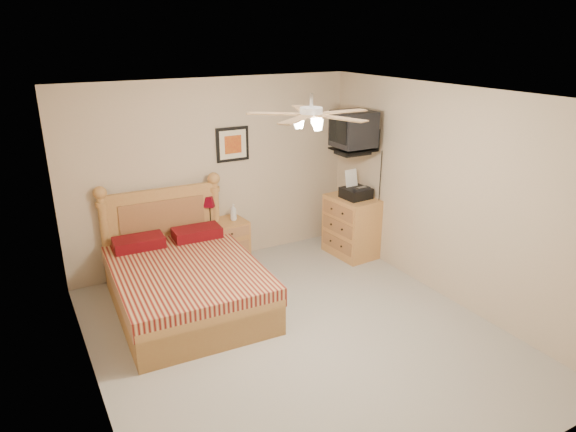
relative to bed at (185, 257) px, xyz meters
name	(u,v)px	position (x,y,z in m)	size (l,w,h in m)	color
floor	(298,335)	(0.83, -1.12, -0.66)	(4.50, 4.50, 0.00)	#A09B91
ceiling	(300,96)	(0.83, -1.12, 1.84)	(4.00, 4.50, 0.04)	white
wall_back	(214,173)	(0.83, 1.13, 0.59)	(4.00, 0.04, 2.50)	#C4AE90
wall_front	(482,339)	(0.83, -3.37, 0.59)	(4.00, 0.04, 2.50)	#C4AE90
wall_left	(83,269)	(-1.17, -1.12, 0.59)	(0.04, 4.50, 2.50)	#C4AE90
wall_right	(448,196)	(2.83, -1.12, 0.59)	(0.04, 4.50, 2.50)	#C4AE90
bed	(185,257)	(0.00, 0.00, 0.00)	(1.54, 2.02, 1.31)	#B77340
nightstand	(224,243)	(0.83, 0.88, -0.34)	(0.59, 0.44, 0.64)	#AE6935
table_lamp	(210,209)	(0.67, 0.95, 0.16)	(0.19, 0.19, 0.36)	#5B010F
lotion_bottle	(233,212)	(0.97, 0.87, 0.10)	(0.09, 0.09, 0.23)	silver
framed_picture	(232,144)	(1.10, 1.11, 0.96)	(0.46, 0.04, 0.46)	black
dresser	(351,226)	(2.56, 0.35, -0.23)	(0.51, 0.73, 0.86)	#B77146
fax_machine	(356,185)	(2.58, 0.31, 0.39)	(0.36, 0.38, 0.38)	black
magazine_lower	(344,192)	(2.57, 0.59, 0.22)	(0.18, 0.24, 0.02)	#B8AC90
magazine_upper	(345,190)	(2.59, 0.59, 0.24)	(0.20, 0.27, 0.02)	tan
wall_tv	(363,131)	(2.58, 0.22, 1.15)	(0.56, 0.46, 0.58)	black
ceiling_fan	(311,114)	(0.83, -1.32, 1.70)	(1.14, 1.14, 0.28)	white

